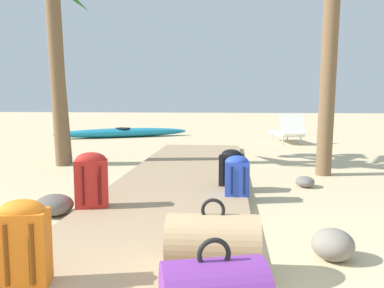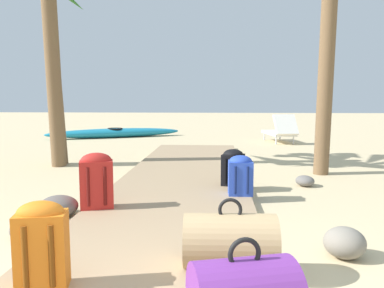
{
  "view_description": "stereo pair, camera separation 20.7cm",
  "coord_description": "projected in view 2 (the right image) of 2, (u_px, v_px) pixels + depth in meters",
  "views": [
    {
      "loc": [
        0.7,
        -1.15,
        1.23
      ],
      "look_at": [
        0.12,
        4.66,
        0.55
      ],
      "focal_mm": 36.47,
      "sensor_mm": 36.0,
      "label": 1
    },
    {
      "loc": [
        0.49,
        -1.17,
        1.23
      ],
      "look_at": [
        0.12,
        4.66,
        0.55
      ],
      "focal_mm": 36.47,
      "sensor_mm": 36.0,
      "label": 2
    }
  ],
  "objects": [
    {
      "name": "boardwalk",
      "position": [
        182.0,
        183.0,
        5.52
      ],
      "size": [
        1.81,
        8.47,
        0.08
      ],
      "primitive_type": "cube",
      "color": "tan",
      "rests_on": "ground"
    },
    {
      "name": "ground_plane",
      "position": [
        175.0,
        201.0,
        4.69
      ],
      "size": [
        60.0,
        60.0,
        0.0
      ],
      "primitive_type": "plane",
      "color": "#D1BA8C"
    },
    {
      "name": "kayak",
      "position": [
        115.0,
        133.0,
        12.42
      ],
      "size": [
        4.12,
        2.36,
        0.3
      ],
      "color": "teal",
      "rests_on": "ground"
    },
    {
      "name": "rock_right_mid",
      "position": [
        345.0,
        243.0,
        3.01
      ],
      "size": [
        0.39,
        0.39,
        0.24
      ],
      "primitive_type": "ellipsoid",
      "rotation": [
        0.0,
        0.0,
        2.88
      ],
      "color": "gray",
      "rests_on": "ground"
    },
    {
      "name": "backpack_black",
      "position": [
        233.0,
        166.0,
        5.2
      ],
      "size": [
        0.33,
        0.31,
        0.48
      ],
      "color": "black",
      "rests_on": "boardwalk"
    },
    {
      "name": "duffel_bag_tan",
      "position": [
        230.0,
        240.0,
        2.66
      ],
      "size": [
        0.64,
        0.39,
        0.48
      ],
      "color": "tan",
      "rests_on": "boardwalk"
    },
    {
      "name": "backpack_red",
      "position": [
        97.0,
        179.0,
        4.09
      ],
      "size": [
        0.38,
        0.29,
        0.59
      ],
      "color": "red",
      "rests_on": "boardwalk"
    },
    {
      "name": "rock_left_near",
      "position": [
        59.0,
        206.0,
        4.08
      ],
      "size": [
        0.58,
        0.59,
        0.22
      ],
      "primitive_type": "ellipsoid",
      "rotation": [
        0.0,
        0.0,
        0.65
      ],
      "color": "#5B5651",
      "rests_on": "ground"
    },
    {
      "name": "rock_right_near",
      "position": [
        305.0,
        181.0,
        5.5
      ],
      "size": [
        0.31,
        0.34,
        0.15
      ],
      "primitive_type": "ellipsoid",
      "rotation": [
        0.0,
        0.0,
        0.21
      ],
      "color": "slate",
      "rests_on": "ground"
    },
    {
      "name": "lounge_chair",
      "position": [
        280.0,
        131.0,
        10.94
      ],
      "size": [
        0.85,
        1.6,
        0.81
      ],
      "color": "white",
      "rests_on": "ground"
    },
    {
      "name": "rock_left_far",
      "position": [
        22.0,
        230.0,
        3.42
      ],
      "size": [
        0.25,
        0.27,
        0.17
      ],
      "primitive_type": "ellipsoid",
      "rotation": [
        0.0,
        0.0,
        1.19
      ],
      "color": "slate",
      "rests_on": "ground"
    },
    {
      "name": "backpack_blue",
      "position": [
        240.0,
        174.0,
        4.68
      ],
      "size": [
        0.29,
        0.27,
        0.48
      ],
      "color": "#2847B7",
      "rests_on": "boardwalk"
    },
    {
      "name": "backpack_orange",
      "position": [
        42.0,
        243.0,
        2.35
      ],
      "size": [
        0.33,
        0.25,
        0.54
      ],
      "color": "orange",
      "rests_on": "boardwalk"
    }
  ]
}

